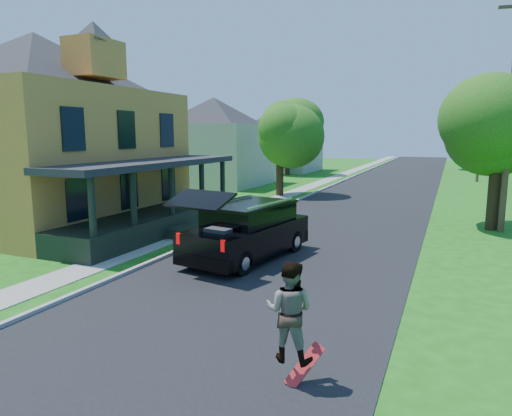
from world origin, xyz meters
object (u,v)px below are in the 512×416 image
at_px(black_suv, 247,231).
at_px(utility_pole_near, 511,112).
at_px(skateboarder, 289,311).
at_px(tree_right_near, 500,119).

relative_size(black_suv, utility_pole_near, 0.58).
relative_size(skateboarder, tree_right_near, 0.24).
height_order(skateboarder, tree_right_near, tree_right_near).
relative_size(black_suv, skateboarder, 3.31).
bearing_deg(skateboarder, tree_right_near, -107.16).
bearing_deg(utility_pole_near, skateboarder, -114.03).
bearing_deg(black_suv, utility_pole_near, 54.32).
distance_m(skateboarder, utility_pole_near, 16.36).
bearing_deg(skateboarder, black_suv, -62.89).
bearing_deg(tree_right_near, skateboarder, -104.76).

